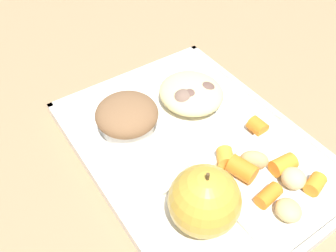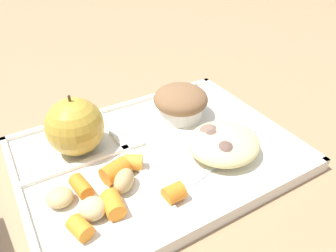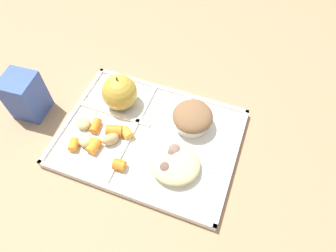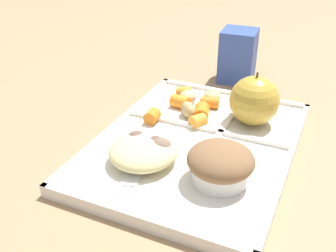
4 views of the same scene
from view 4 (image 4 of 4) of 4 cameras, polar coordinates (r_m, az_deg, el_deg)
name	(u,v)px [view 4 (image 4 of 4)]	position (r m, az deg, el deg)	size (l,w,h in m)	color
ground	(196,149)	(0.63, 3.97, -3.30)	(6.00, 6.00, 0.00)	#997551
lunch_tray	(197,145)	(0.63, 4.04, -2.70)	(0.38, 0.29, 0.02)	silver
green_apple	(254,101)	(0.67, 12.07, 3.51)	(0.08, 0.08, 0.09)	#B79333
bran_muffin	(220,164)	(0.53, 7.39, -5.33)	(0.09, 0.09, 0.05)	silver
carrot_slice_near_corner	(198,121)	(0.66, 4.26, 0.72)	(0.02, 0.02, 0.02)	orange
carrot_slice_diagonal	(152,116)	(0.67, -2.25, 1.38)	(0.02, 0.02, 0.02)	orange
carrot_slice_center	(201,112)	(0.68, 4.74, 1.95)	(0.03, 0.03, 0.03)	orange
carrot_slice_back	(210,103)	(0.72, 5.90, 3.29)	(0.02, 0.02, 0.03)	orange
carrot_slice_large	(183,92)	(0.76, 2.18, 4.81)	(0.02, 0.02, 0.03)	orange
carrot_slice_small	(180,102)	(0.72, 1.70, 3.43)	(0.02, 0.02, 0.03)	orange
potato_chunk_golden	(212,96)	(0.75, 6.27, 4.24)	(0.03, 0.03, 0.02)	tan
potato_chunk_corner	(188,97)	(0.73, 2.79, 4.10)	(0.03, 0.03, 0.02)	tan
potato_chunk_browned	(189,110)	(0.69, 2.91, 2.28)	(0.04, 0.02, 0.03)	tan
egg_noodle_pile	(144,150)	(0.57, -3.43, -3.46)	(0.10, 0.10, 0.04)	#D6C684
meatball_side	(155,148)	(0.57, -1.85, -3.13)	(0.04, 0.04, 0.04)	brown
meatball_back	(137,143)	(0.59, -4.42, -2.40)	(0.04, 0.04, 0.04)	brown
meatball_front	(139,148)	(0.58, -4.13, -3.11)	(0.03, 0.03, 0.03)	brown
meatball_center	(160,150)	(0.57, -1.09, -3.43)	(0.04, 0.04, 0.04)	#755B4C
plastic_fork	(136,166)	(0.57, -4.50, -5.65)	(0.16, 0.06, 0.00)	silver
milk_carton	(238,56)	(0.86, 9.82, 9.71)	(0.07, 0.07, 0.11)	#334C99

